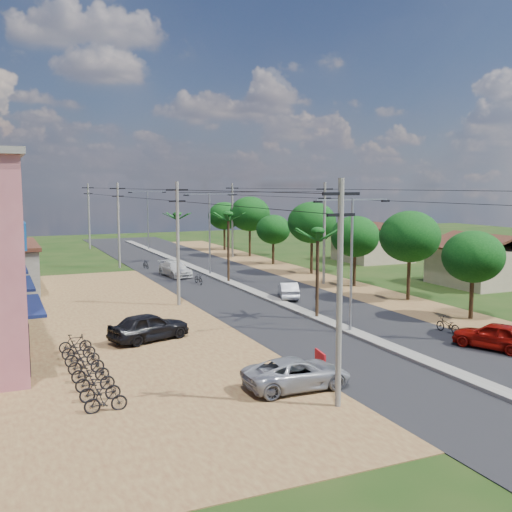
{
  "coord_description": "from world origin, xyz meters",
  "views": [
    {
      "loc": [
        -19.17,
        -29.57,
        8.71
      ],
      "look_at": [
        0.37,
        14.71,
        3.0
      ],
      "focal_mm": 42.0,
      "sensor_mm": 36.0,
      "label": 1
    }
  ],
  "objects_px": {
    "parked_scooter_row": "(88,368)",
    "car_white_far": "(175,269)",
    "car_red_near": "(494,336)",
    "car_parked_silver": "(297,374)",
    "moto_rider_east": "(448,326)",
    "car_silver_mid": "(288,291)",
    "car_parked_dark": "(149,327)",
    "roadside_sign": "(320,362)"
  },
  "relations": [
    {
      "from": "car_white_far",
      "to": "parked_scooter_row",
      "type": "xyz_separation_m",
      "value": [
        -12.19,
        -27.96,
        -0.2
      ]
    },
    {
      "from": "car_silver_mid",
      "to": "roadside_sign",
      "type": "height_order",
      "value": "car_silver_mid"
    },
    {
      "from": "car_silver_mid",
      "to": "car_parked_silver",
      "type": "bearing_deg",
      "value": 85.17
    },
    {
      "from": "car_red_near",
      "to": "car_parked_silver",
      "type": "distance_m",
      "value": 12.56
    },
    {
      "from": "car_red_near",
      "to": "car_silver_mid",
      "type": "relative_size",
      "value": 1.11
    },
    {
      "from": "car_parked_dark",
      "to": "roadside_sign",
      "type": "height_order",
      "value": "car_parked_dark"
    },
    {
      "from": "moto_rider_east",
      "to": "car_silver_mid",
      "type": "bearing_deg",
      "value": -79.71
    },
    {
      "from": "car_parked_silver",
      "to": "moto_rider_east",
      "type": "relative_size",
      "value": 2.65
    },
    {
      "from": "car_red_near",
      "to": "car_parked_silver",
      "type": "xyz_separation_m",
      "value": [
        -12.5,
        -1.25,
        -0.08
      ]
    },
    {
      "from": "car_parked_silver",
      "to": "parked_scooter_row",
      "type": "xyz_separation_m",
      "value": [
        -8.01,
        5.12,
        -0.16
      ]
    },
    {
      "from": "roadside_sign",
      "to": "parked_scooter_row",
      "type": "relative_size",
      "value": 0.13
    },
    {
      "from": "car_silver_mid",
      "to": "moto_rider_east",
      "type": "relative_size",
      "value": 2.16
    },
    {
      "from": "car_red_near",
      "to": "car_parked_dark",
      "type": "height_order",
      "value": "car_parked_dark"
    },
    {
      "from": "car_parked_dark",
      "to": "parked_scooter_row",
      "type": "xyz_separation_m",
      "value": [
        -4.12,
        -5.38,
        -0.29
      ]
    },
    {
      "from": "roadside_sign",
      "to": "parked_scooter_row",
      "type": "xyz_separation_m",
      "value": [
        -10.01,
        3.62,
        -0.02
      ]
    },
    {
      "from": "car_white_far",
      "to": "moto_rider_east",
      "type": "distance_m",
      "value": 29.3
    },
    {
      "from": "car_white_far",
      "to": "moto_rider_east",
      "type": "bearing_deg",
      "value": -79.84
    },
    {
      "from": "roadside_sign",
      "to": "car_parked_silver",
      "type": "bearing_deg",
      "value": -133.95
    },
    {
      "from": "car_silver_mid",
      "to": "car_parked_silver",
      "type": "height_order",
      "value": "car_parked_silver"
    },
    {
      "from": "car_parked_dark",
      "to": "roadside_sign",
      "type": "distance_m",
      "value": 10.76
    },
    {
      "from": "car_red_near",
      "to": "car_white_far",
      "type": "bearing_deg",
      "value": -98.71
    },
    {
      "from": "roadside_sign",
      "to": "car_red_near",
      "type": "bearing_deg",
      "value": 7.89
    },
    {
      "from": "parked_scooter_row",
      "to": "car_white_far",
      "type": "bearing_deg",
      "value": 66.45
    },
    {
      "from": "car_red_near",
      "to": "car_silver_mid",
      "type": "xyz_separation_m",
      "value": [
        -3.5,
        17.37,
        -0.1
      ]
    },
    {
      "from": "car_silver_mid",
      "to": "car_white_far",
      "type": "bearing_deg",
      "value": -50.58
    },
    {
      "from": "car_parked_silver",
      "to": "roadside_sign",
      "type": "distance_m",
      "value": 2.5
    },
    {
      "from": "car_parked_dark",
      "to": "car_white_far",
      "type": "bearing_deg",
      "value": -37.55
    },
    {
      "from": "moto_rider_east",
      "to": "roadside_sign",
      "type": "relative_size",
      "value": 1.43
    },
    {
      "from": "roadside_sign",
      "to": "parked_scooter_row",
      "type": "distance_m",
      "value": 10.64
    },
    {
      "from": "car_red_near",
      "to": "car_parked_dark",
      "type": "xyz_separation_m",
      "value": [
        -16.39,
        9.25,
        0.06
      ]
    },
    {
      "from": "car_white_far",
      "to": "car_parked_dark",
      "type": "xyz_separation_m",
      "value": [
        -8.06,
        -22.58,
        0.09
      ]
    },
    {
      "from": "car_white_far",
      "to": "parked_scooter_row",
      "type": "distance_m",
      "value": 30.5
    },
    {
      "from": "parked_scooter_row",
      "to": "car_parked_dark",
      "type": "bearing_deg",
      "value": 52.54
    },
    {
      "from": "car_red_near",
      "to": "parked_scooter_row",
      "type": "height_order",
      "value": "car_red_near"
    },
    {
      "from": "car_red_near",
      "to": "moto_rider_east",
      "type": "distance_m",
      "value": 3.8
    },
    {
      "from": "car_white_far",
      "to": "car_parked_silver",
      "type": "distance_m",
      "value": 33.34
    },
    {
      "from": "car_red_near",
      "to": "car_silver_mid",
      "type": "distance_m",
      "value": 17.72
    },
    {
      "from": "car_parked_dark",
      "to": "parked_scooter_row",
      "type": "height_order",
      "value": "car_parked_dark"
    },
    {
      "from": "moto_rider_east",
      "to": "roadside_sign",
      "type": "height_order",
      "value": "roadside_sign"
    },
    {
      "from": "car_parked_silver",
      "to": "car_parked_dark",
      "type": "distance_m",
      "value": 11.19
    },
    {
      "from": "car_white_far",
      "to": "moto_rider_east",
      "type": "xyz_separation_m",
      "value": [
        8.52,
        -28.03,
        -0.24
      ]
    },
    {
      "from": "car_red_near",
      "to": "parked_scooter_row",
      "type": "relative_size",
      "value": 0.45
    }
  ]
}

